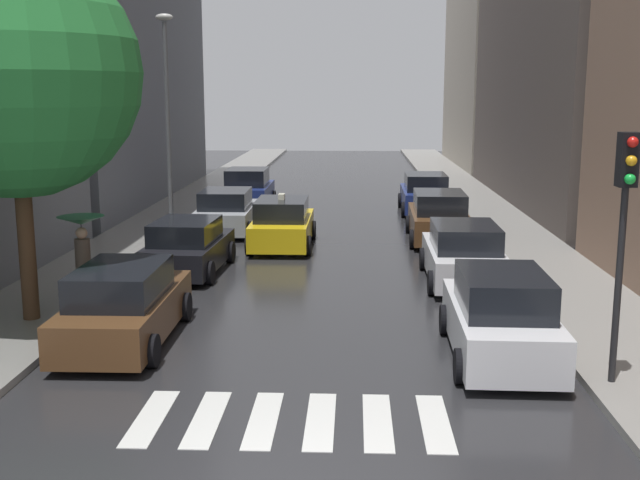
% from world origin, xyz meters
% --- Properties ---
extents(ground_plane, '(28.00, 72.00, 0.04)m').
position_xyz_m(ground_plane, '(0.00, 24.00, -0.02)').
color(ground_plane, '#28282A').
extents(sidewalk_left, '(3.00, 72.00, 0.15)m').
position_xyz_m(sidewalk_left, '(-6.50, 24.00, 0.07)').
color(sidewalk_left, gray).
rests_on(sidewalk_left, ground).
extents(sidewalk_right, '(3.00, 72.00, 0.15)m').
position_xyz_m(sidewalk_right, '(6.50, 24.00, 0.07)').
color(sidewalk_right, gray).
rests_on(sidewalk_right, ground).
extents(crosswalk_stripes, '(4.95, 2.20, 0.01)m').
position_xyz_m(crosswalk_stripes, '(0.00, 2.87, 0.01)').
color(crosswalk_stripes, silver).
rests_on(crosswalk_stripes, ground).
extents(building_right_far, '(6.00, 15.95, 21.92)m').
position_xyz_m(building_right_far, '(11.00, 46.51, 10.96)').
color(building_right_far, '#9E9384').
rests_on(building_right_far, ground).
extents(parked_car_left_nearest, '(2.07, 4.64, 1.65)m').
position_xyz_m(parked_car_left_nearest, '(-3.75, 6.63, 0.77)').
color(parked_car_left_nearest, brown).
rests_on(parked_car_left_nearest, ground).
extents(parked_car_left_second, '(2.24, 4.30, 1.54)m').
position_xyz_m(parked_car_left_second, '(-3.79, 12.95, 0.73)').
color(parked_car_left_second, black).
rests_on(parked_car_left_second, ground).
extents(parked_car_left_third, '(2.19, 4.33, 1.58)m').
position_xyz_m(parked_car_left_third, '(-3.73, 19.49, 0.75)').
color(parked_car_left_third, '#B2B7BF').
rests_on(parked_car_left_third, ground).
extents(parked_car_left_fourth, '(2.16, 4.07, 1.79)m').
position_xyz_m(parked_car_left_fourth, '(-3.73, 25.36, 0.83)').
color(parked_car_left_fourth, navy).
rests_on(parked_car_left_fourth, ground).
extents(parked_car_right_nearest, '(2.08, 4.39, 1.75)m').
position_xyz_m(parked_car_right_nearest, '(3.79, 5.95, 0.81)').
color(parked_car_right_nearest, silver).
rests_on(parked_car_right_nearest, ground).
extents(parked_car_right_second, '(2.16, 4.42, 1.63)m').
position_xyz_m(parked_car_right_second, '(3.93, 12.10, 0.77)').
color(parked_car_right_second, silver).
rests_on(parked_car_right_second, ground).
extents(parked_car_right_third, '(2.20, 4.52, 1.73)m').
position_xyz_m(parked_car_right_third, '(3.89, 18.10, 0.81)').
color(parked_car_right_third, brown).
rests_on(parked_car_right_third, ground).
extents(parked_car_right_fourth, '(2.17, 4.37, 1.68)m').
position_xyz_m(parked_car_right_fourth, '(3.99, 24.61, 0.78)').
color(parked_car_right_fourth, navy).
rests_on(parked_car_right_fourth, ground).
extents(taxi_midroad, '(2.08, 4.34, 1.81)m').
position_xyz_m(taxi_midroad, '(-1.42, 16.81, 0.76)').
color(taxi_midroad, yellow).
rests_on(taxi_midroad, ground).
extents(pedestrian_foreground, '(1.09, 1.09, 2.10)m').
position_xyz_m(pedestrian_foreground, '(-5.40, 8.99, 1.71)').
color(pedestrian_foreground, navy).
rests_on(pedestrian_foreground, sidewalk_left).
extents(street_tree_left, '(5.30, 5.30, 8.00)m').
position_xyz_m(street_tree_left, '(-6.19, 7.75, 5.49)').
color(street_tree_left, '#513823').
rests_on(street_tree_left, sidewalk_left).
extents(traffic_light_right_corner, '(0.30, 0.42, 4.30)m').
position_xyz_m(traffic_light_right_corner, '(5.45, 4.40, 3.29)').
color(traffic_light_right_corner, black).
rests_on(traffic_light_right_corner, sidewalk_right).
extents(lamp_post_left, '(0.60, 0.28, 7.57)m').
position_xyz_m(lamp_post_left, '(-5.55, 18.51, 4.47)').
color(lamp_post_left, '#595B60').
rests_on(lamp_post_left, sidewalk_left).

